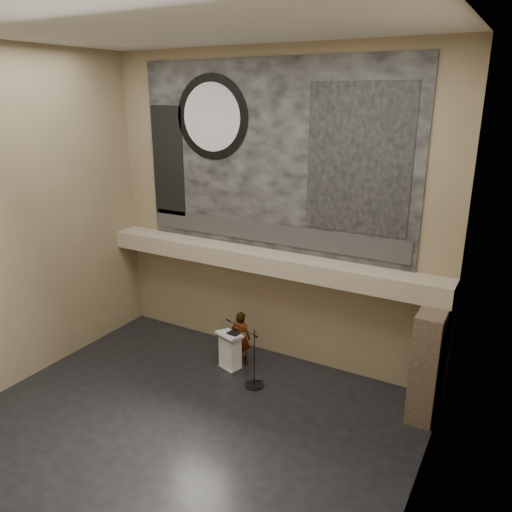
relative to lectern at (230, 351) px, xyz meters
The scene contains 21 objects.
floor 2.64m from the lectern, 79.92° to the right, with size 10.00×10.00×0.00m, color black.
ceiling 8.36m from the lectern, 79.92° to the right, with size 10.00×10.00×0.00m, color silver.
wall_back 4.00m from the lectern, 72.76° to the left, with size 10.00×0.02×8.50m, color #7B6C4E.
wall_front 7.53m from the lectern, 86.05° to the right, with size 10.00×0.02×8.50m, color #7B6C4E.
wall_left 6.39m from the lectern, 150.78° to the right, with size 0.02×8.00×8.50m, color #7B6C4E.
wall_right 7.06m from the lectern, 25.01° to the right, with size 0.02×8.00×8.50m, color #7B6C4E.
soffit 2.66m from the lectern, 66.84° to the left, with size 10.00×0.80×0.50m, color tan.
sprinkler_left 2.61m from the lectern, 138.76° to the left, with size 0.04×0.04×0.06m, color #B2893D.
sprinkler_right 3.32m from the lectern, 23.17° to the left, with size 0.04×0.04×0.06m, color #B2893D.
banner 5.36m from the lectern, 72.42° to the left, with size 8.00×0.05×5.00m, color black.
banner_text_strip 3.42m from the lectern, 71.94° to the left, with size 7.76×0.02×0.55m, color #2B2B2B.
banner_clock_rim 6.44m from the lectern, 134.19° to the left, with size 2.30×2.30×0.02m, color black.
banner_clock_face 6.44m from the lectern, 134.61° to the left, with size 1.84×1.84×0.02m, color silver.
banner_building_print 6.13m from the lectern, 25.93° to the left, with size 2.60×0.02×3.60m, color black.
banner_brick_print 5.84m from the lectern, 154.81° to the left, with size 1.10×0.02×3.20m, color black.
stone_pier 5.20m from the lectern, ahead, with size 0.60×1.40×2.70m, color #403227.
lectern is the anchor object (origin of this frame).
binder 0.57m from the lectern, ahead, with size 0.30×0.24×0.04m, color black.
papers 0.56m from the lectern, behind, with size 0.21×0.29×0.01m, color white.
speaker_person 0.52m from the lectern, 80.14° to the left, with size 0.57×0.37×1.57m, color beige.
mic_stand 1.09m from the lectern, 22.46° to the right, with size 1.39×0.72×1.62m.
Camera 1 is at (6.19, -7.79, 7.31)m, focal length 35.00 mm.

